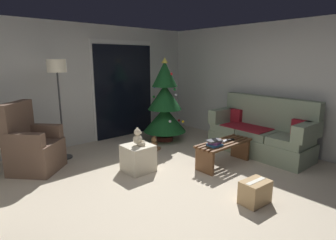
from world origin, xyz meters
TOP-DOWN VIEW (x-y plane):
  - ground_plane at (0.00, 0.00)m, footprint 7.00×7.00m
  - wall_back at (0.00, 3.06)m, footprint 5.72×0.12m
  - wall_right at (2.86, 0.00)m, footprint 0.12×6.00m
  - patio_door_frame at (1.06, 2.99)m, footprint 1.60×0.02m
  - patio_door_glass at (1.06, 2.97)m, footprint 1.50×0.02m
  - couch at (2.32, 0.16)m, footprint 0.83×1.96m
  - coffee_table at (1.27, 0.25)m, footprint 1.10×0.40m
  - remote_silver at (1.31, 0.25)m, footprint 0.16×0.08m
  - remote_black at (1.43, 0.24)m, footprint 0.16×0.08m
  - book_stack at (0.99, 0.22)m, footprint 0.27×0.21m
  - cell_phone at (0.98, 0.21)m, footprint 0.13×0.16m
  - christmas_tree at (1.46, 2.01)m, footprint 0.94×0.94m
  - armchair at (-1.24, 2.15)m, footprint 0.97×0.97m
  - floor_lamp at (-0.65, 2.41)m, footprint 0.32×0.32m
  - ottoman at (0.03, 1.02)m, footprint 0.44×0.44m
  - teddy_bear_cream at (0.04, 1.01)m, footprint 0.22×0.21m
  - teddy_bear_chestnut_by_tree at (0.88, 1.66)m, footprint 0.21×0.21m
  - cardboard_box_taped_mid_floor at (0.55, -0.79)m, footprint 0.39×0.28m

SIDE VIEW (x-z plane):
  - ground_plane at x=0.00m, z-range 0.00..0.00m
  - teddy_bear_chestnut_by_tree at x=0.88m, z-range -0.02..0.26m
  - cardboard_box_taped_mid_floor at x=0.55m, z-range 0.00..0.30m
  - ottoman at x=0.03m, z-range 0.00..0.44m
  - coffee_table at x=1.27m, z-range 0.07..0.48m
  - couch at x=2.32m, z-range -0.14..0.94m
  - armchair at x=-1.24m, z-range -0.16..0.97m
  - remote_silver at x=1.31m, z-range 0.41..0.44m
  - remote_black at x=1.43m, z-range 0.41..0.44m
  - book_stack at x=0.99m, z-range 0.41..0.51m
  - cell_phone at x=0.98m, z-range 0.51..0.52m
  - teddy_bear_cream at x=0.04m, z-range 0.41..0.70m
  - christmas_tree at x=1.46m, z-range -0.10..1.72m
  - patio_door_glass at x=1.06m, z-range 0.00..2.10m
  - patio_door_frame at x=1.06m, z-range 0.00..2.20m
  - wall_back at x=0.00m, z-range 0.00..2.50m
  - wall_right at x=2.86m, z-range 0.00..2.50m
  - floor_lamp at x=-0.65m, z-range 0.61..2.40m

